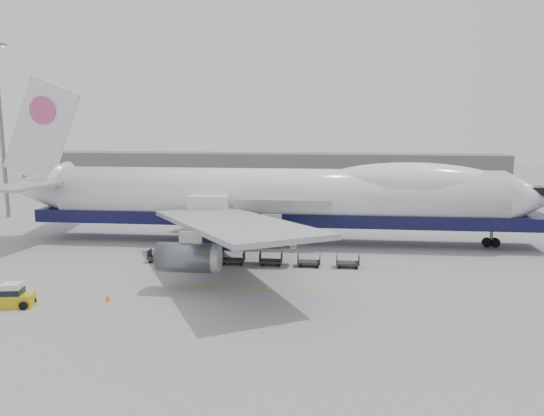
# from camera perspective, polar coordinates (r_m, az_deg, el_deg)

# --- Properties ---
(ground) EXTENTS (260.00, 260.00, 0.00)m
(ground) POSITION_cam_1_polar(r_m,az_deg,el_deg) (52.66, -0.81, -6.62)
(ground) COLOR gray
(ground) RESTS_ON ground
(apron_line) EXTENTS (60.00, 0.15, 0.01)m
(apron_line) POSITION_cam_1_polar(r_m,az_deg,el_deg) (46.98, -1.70, -8.65)
(apron_line) COLOR gold
(apron_line) RESTS_ON ground
(hangar) EXTENTS (110.00, 8.00, 7.00)m
(hangar) POSITION_cam_1_polar(r_m,az_deg,el_deg) (121.79, -1.53, 4.30)
(hangar) COLOR slate
(hangar) RESTS_ON ground
(floodlight_mast) EXTENTS (2.40, 2.40, 25.43)m
(floodlight_mast) POSITION_cam_1_polar(r_m,az_deg,el_deg) (88.44, -27.16, 8.26)
(floodlight_mast) COLOR slate
(floodlight_mast) RESTS_ON ground
(airliner) EXTENTS (67.00, 55.30, 19.98)m
(airliner) POSITION_cam_1_polar(r_m,az_deg,el_deg) (63.10, 1.07, 1.31)
(airliner) COLOR white
(airliner) RESTS_ON ground
(catering_truck) EXTENTS (5.06, 3.61, 6.09)m
(catering_truck) POSITION_cam_1_polar(r_m,az_deg,el_deg) (61.30, -6.77, -1.07)
(catering_truck) COLOR #171E47
(catering_truck) RESTS_ON ground
(baggage_tug) EXTENTS (2.81, 1.84, 1.91)m
(baggage_tug) POSITION_cam_1_polar(r_m,az_deg,el_deg) (47.04, -25.96, -8.54)
(baggage_tug) COLOR gold
(baggage_tug) RESTS_ON ground
(traffic_cone) EXTENTS (0.36, 0.36, 0.53)m
(traffic_cone) POSITION_cam_1_polar(r_m,az_deg,el_deg) (45.86, -17.27, -9.22)
(traffic_cone) COLOR #F75F0D
(traffic_cone) RESTS_ON ground
(dolly_0) EXTENTS (2.30, 1.35, 1.30)m
(dolly_0) POSITION_cam_1_polar(r_m,az_deg,el_deg) (56.37, -11.98, -5.19)
(dolly_0) COLOR #2D2D30
(dolly_0) RESTS_ON ground
(dolly_1) EXTENTS (2.30, 1.35, 1.30)m
(dolly_1) POSITION_cam_1_polar(r_m,az_deg,el_deg) (55.31, -8.15, -5.36)
(dolly_1) COLOR #2D2D30
(dolly_1) RESTS_ON ground
(dolly_2) EXTENTS (2.30, 1.35, 1.30)m
(dolly_2) POSITION_cam_1_polar(r_m,az_deg,el_deg) (54.50, -4.19, -5.51)
(dolly_2) COLOR #2D2D30
(dolly_2) RESTS_ON ground
(dolly_3) EXTENTS (2.30, 1.35, 1.30)m
(dolly_3) POSITION_cam_1_polar(r_m,az_deg,el_deg) (53.96, -0.13, -5.64)
(dolly_3) COLOR #2D2D30
(dolly_3) RESTS_ON ground
(dolly_4) EXTENTS (2.30, 1.35, 1.30)m
(dolly_4) POSITION_cam_1_polar(r_m,az_deg,el_deg) (53.69, 4.00, -5.74)
(dolly_4) COLOR #2D2D30
(dolly_4) RESTS_ON ground
(dolly_5) EXTENTS (2.30, 1.35, 1.30)m
(dolly_5) POSITION_cam_1_polar(r_m,az_deg,el_deg) (53.70, 8.15, -5.81)
(dolly_5) COLOR #2D2D30
(dolly_5) RESTS_ON ground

